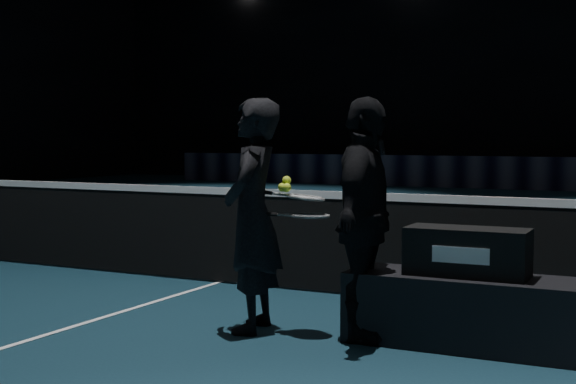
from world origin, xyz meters
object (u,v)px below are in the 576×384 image
player_bench (466,311)px  tennis_balls (285,185)px  player_b (364,219)px  racket_lower (310,216)px  player_a (252,215)px  racket_bag (467,252)px  racket_upper (305,197)px

player_bench → tennis_balls: size_ratio=13.78×
player_bench → tennis_balls: bearing=-171.3°
player_b → tennis_balls: bearing=88.9°
tennis_balls → racket_lower: bearing=6.9°
player_bench → tennis_balls: 1.56m
player_a → tennis_balls: player_a is taller
racket_bag → player_b: 0.75m
player_a → racket_upper: bearing=90.2°
racket_lower → tennis_balls: 0.29m
player_bench → racket_upper: size_ratio=2.43×
player_a → player_b: 0.85m
player_bench → player_a: (-1.54, -0.27, 0.62)m
player_b → racket_upper: 0.47m
player_b → tennis_balls: player_b is taller
racket_bag → player_a: bearing=-171.4°
player_bench → player_b: (-0.70, -0.15, 0.62)m
player_bench → racket_bag: 0.41m
racket_bag → racket_lower: (-1.10, -0.21, 0.22)m
racket_bag → racket_lower: bearing=-170.7°
racket_bag → player_a: 1.58m
racket_bag → racket_upper: (-1.15, -0.17, 0.35)m
racket_upper → tennis_balls: bearing=-170.4°
racket_lower → tennis_balls: bearing=178.5°
racket_upper → racket_lower: bearing=-42.7°
player_b → player_a: bearing=89.4°
racket_upper → tennis_balls: 0.17m
racket_bag → racket_lower: 1.14m
player_bench → racket_lower: (-1.10, -0.21, 0.63)m
player_bench → player_b: player_b is taller
player_a → player_b: (0.84, 0.12, 0.00)m
racket_lower → tennis_balls: size_ratio=5.67×
racket_lower → tennis_balls: (-0.19, -0.02, 0.22)m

